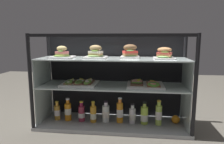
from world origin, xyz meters
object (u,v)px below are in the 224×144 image
(plated_roll_sandwich_center, at_px, (164,54))
(juice_bottle_front_fourth, at_px, (57,112))
(plated_roll_sandwich_mid_right, at_px, (96,54))
(open_sandwich_tray_mid_left, at_px, (145,84))
(juice_bottle_back_center, at_px, (159,115))
(plated_roll_sandwich_far_right, at_px, (130,52))
(juice_bottle_front_right_end, at_px, (93,114))
(juice_bottle_front_second, at_px, (144,115))
(juice_bottle_front_left_end, at_px, (120,112))
(juice_bottle_front_middle, at_px, (106,113))
(orange_fruit_beside_bottles, at_px, (176,119))
(juice_bottle_back_right, at_px, (132,116))
(juice_bottle_near_post, at_px, (82,113))
(plated_roll_sandwich_far_left, at_px, (62,54))
(open_sandwich_tray_right_of_center, at_px, (80,83))
(juice_bottle_back_left, at_px, (68,111))

(plated_roll_sandwich_center, distance_m, juice_bottle_front_fourth, 1.20)
(plated_roll_sandwich_mid_right, height_order, open_sandwich_tray_mid_left, plated_roll_sandwich_mid_right)
(plated_roll_sandwich_center, height_order, juice_bottle_back_center, plated_roll_sandwich_center)
(plated_roll_sandwich_far_right, bearing_deg, juice_bottle_front_right_end, -170.06)
(plated_roll_sandwich_mid_right, relative_size, juice_bottle_front_second, 0.94)
(juice_bottle_front_left_end, bearing_deg, juice_bottle_front_middle, 178.28)
(juice_bottle_front_right_end, relative_size, orange_fruit_beside_bottles, 2.63)
(juice_bottle_back_center, bearing_deg, juice_bottle_back_right, 177.94)
(plated_roll_sandwich_far_right, bearing_deg, juice_bottle_near_post, -173.95)
(juice_bottle_front_right_end, bearing_deg, juice_bottle_back_right, 2.59)
(juice_bottle_front_right_end, bearing_deg, juice_bottle_front_second, 2.58)
(plated_roll_sandwich_center, relative_size, juice_bottle_near_post, 0.92)
(juice_bottle_front_second, distance_m, juice_bottle_back_center, 0.14)
(juice_bottle_front_left_end, bearing_deg, juice_bottle_front_second, -0.45)
(plated_roll_sandwich_center, height_order, juice_bottle_front_fourth, plated_roll_sandwich_center)
(open_sandwich_tray_mid_left, relative_size, juice_bottle_front_fourth, 1.78)
(juice_bottle_front_fourth, height_order, juice_bottle_front_second, juice_bottle_front_second)
(juice_bottle_back_right, bearing_deg, plated_roll_sandwich_far_left, -176.21)
(open_sandwich_tray_right_of_center, distance_m, orange_fruit_beside_bottles, 1.00)
(juice_bottle_front_fourth, bearing_deg, juice_bottle_back_center, -0.37)
(plated_roll_sandwich_far_right, height_order, juice_bottle_back_right, plated_roll_sandwich_far_right)
(plated_roll_sandwich_mid_right, xyz_separation_m, juice_bottle_front_right_end, (-0.03, 0.00, -0.59))
(juice_bottle_front_right_end, bearing_deg, juice_bottle_back_center, 0.76)
(juice_bottle_front_fourth, distance_m, juice_bottle_near_post, 0.25)
(juice_bottle_back_right, distance_m, juice_bottle_back_center, 0.25)
(plated_roll_sandwich_mid_right, height_order, juice_bottle_front_fourth, plated_roll_sandwich_mid_right)
(open_sandwich_tray_mid_left, bearing_deg, juice_bottle_front_middle, -179.84)
(plated_roll_sandwich_mid_right, distance_m, open_sandwich_tray_mid_left, 0.54)
(plated_roll_sandwich_mid_right, distance_m, juice_bottle_front_fourth, 0.72)
(plated_roll_sandwich_center, distance_m, juice_bottle_front_left_end, 0.70)
(plated_roll_sandwich_far_right, xyz_separation_m, plated_roll_sandwich_center, (0.31, -0.04, -0.01))
(open_sandwich_tray_right_of_center, distance_m, juice_bottle_near_post, 0.31)
(plated_roll_sandwich_far_right, height_order, juice_bottle_front_middle, plated_roll_sandwich_far_right)
(juice_bottle_back_left, bearing_deg, plated_roll_sandwich_far_left, -118.26)
(juice_bottle_back_right, bearing_deg, open_sandwich_tray_right_of_center, 179.63)
(juice_bottle_near_post, distance_m, juice_bottle_back_right, 0.50)
(juice_bottle_front_right_end, xyz_separation_m, juice_bottle_front_left_end, (0.26, 0.02, 0.02))
(open_sandwich_tray_mid_left, bearing_deg, plated_roll_sandwich_mid_right, -175.95)
(juice_bottle_front_left_end, distance_m, orange_fruit_beside_bottles, 0.55)
(plated_roll_sandwich_far_left, bearing_deg, plated_roll_sandwich_far_right, 7.92)
(plated_roll_sandwich_far_right, xyz_separation_m, juice_bottle_near_post, (-0.47, -0.05, -0.61))
(juice_bottle_back_left, distance_m, juice_bottle_front_left_end, 0.52)
(open_sandwich_tray_mid_left, height_order, orange_fruit_beside_bottles, open_sandwich_tray_mid_left)
(juice_bottle_front_right_end, bearing_deg, plated_roll_sandwich_far_left, -174.59)
(plated_roll_sandwich_far_right, relative_size, juice_bottle_back_right, 0.90)
(juice_bottle_near_post, xyz_separation_m, juice_bottle_front_second, (0.62, 0.01, 0.00))
(juice_bottle_back_left, relative_size, juice_bottle_front_second, 1.05)
(plated_roll_sandwich_far_right, relative_size, juice_bottle_front_middle, 0.83)
(juice_bottle_front_left_end, height_order, juice_bottle_back_right, juice_bottle_front_left_end)
(open_sandwich_tray_right_of_center, relative_size, orange_fruit_beside_bottles, 4.27)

